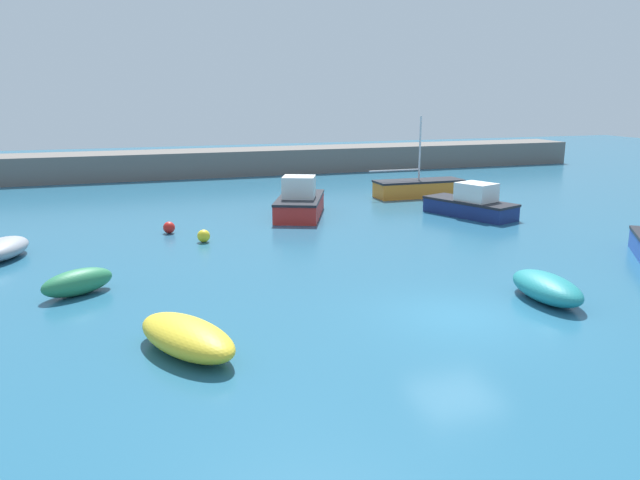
# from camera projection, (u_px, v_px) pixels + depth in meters

# --- Properties ---
(ground_plane) EXTENTS (120.00, 120.00, 0.20)m
(ground_plane) POSITION_uv_depth(u_px,v_px,m) (458.00, 320.00, 17.57)
(ground_plane) COLOR #235B7A
(harbor_breakwater) EXTENTS (58.19, 3.98, 1.87)m
(harbor_breakwater) POSITION_uv_depth(u_px,v_px,m) (235.00, 162.00, 47.93)
(harbor_breakwater) COLOR #66605B
(harbor_breakwater) RESTS_ON ground_plane
(cabin_cruiser_white) EXTENTS (3.91, 5.44, 2.08)m
(cabin_cruiser_white) POSITION_uv_depth(u_px,v_px,m) (300.00, 202.00, 31.65)
(cabin_cruiser_white) COLOR red
(cabin_cruiser_white) RESTS_ON ground_plane
(rowboat_white_midwater) EXTENTS (2.80, 3.71, 0.83)m
(rowboat_white_midwater) POSITION_uv_depth(u_px,v_px,m) (187.00, 337.00, 15.06)
(rowboat_white_midwater) COLOR yellow
(rowboat_white_midwater) RESTS_ON ground_plane
(sailboat_short_mast) EXTENTS (5.94, 1.78, 4.79)m
(sailboat_short_mast) POSITION_uv_depth(u_px,v_px,m) (418.00, 188.00, 37.58)
(sailboat_short_mast) COLOR orange
(sailboat_short_mast) RESTS_ON ground_plane
(open_tender_yellow) EXTENTS (2.42, 3.33, 0.76)m
(open_tender_yellow) POSITION_uv_depth(u_px,v_px,m) (2.00, 249.00, 23.60)
(open_tender_yellow) COLOR gray
(open_tender_yellow) RESTS_ON ground_plane
(rowboat_blue_near) EXTENTS (1.60, 3.07, 0.81)m
(rowboat_blue_near) POSITION_uv_depth(u_px,v_px,m) (547.00, 288.00, 18.86)
(rowboat_blue_near) COLOR teal
(rowboat_blue_near) RESTS_ON ground_plane
(dinghy_near_pier) EXTENTS (2.49, 2.04, 0.81)m
(dinghy_near_pier) POSITION_uv_depth(u_px,v_px,m) (78.00, 282.00, 19.41)
(dinghy_near_pier) COLOR #287A4C
(dinghy_near_pier) RESTS_ON ground_plane
(motorboat_grey_hull) EXTENTS (3.37, 5.13, 1.74)m
(motorboat_grey_hull) POSITION_uv_depth(u_px,v_px,m) (471.00, 204.00, 31.61)
(motorboat_grey_hull) COLOR navy
(motorboat_grey_hull) RESTS_ON ground_plane
(mooring_buoy_red) EXTENTS (0.53, 0.53, 0.53)m
(mooring_buoy_red) POSITION_uv_depth(u_px,v_px,m) (169.00, 228.00, 27.89)
(mooring_buoy_red) COLOR red
(mooring_buoy_red) RESTS_ON ground_plane
(mooring_buoy_yellow) EXTENTS (0.54, 0.54, 0.54)m
(mooring_buoy_yellow) POSITION_uv_depth(u_px,v_px,m) (204.00, 236.00, 26.24)
(mooring_buoy_yellow) COLOR yellow
(mooring_buoy_yellow) RESTS_ON ground_plane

